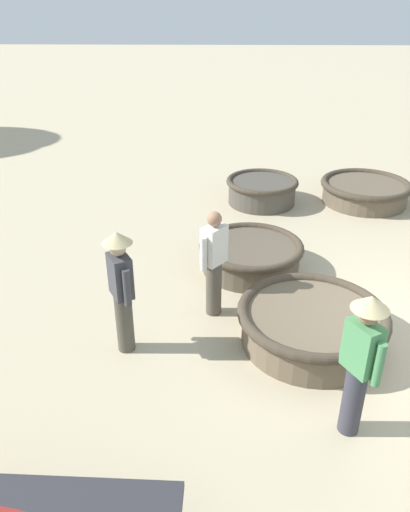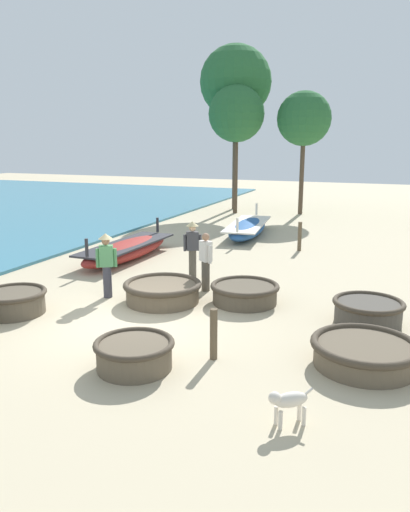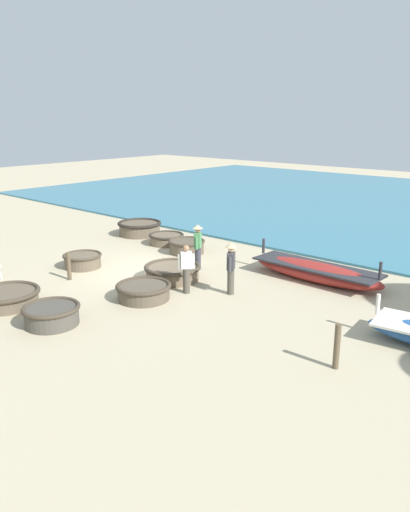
% 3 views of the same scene
% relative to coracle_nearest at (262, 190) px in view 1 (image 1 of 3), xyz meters
% --- Properties ---
extents(coracle_nearest, '(1.55, 1.55, 0.54)m').
position_rel_coracle_nearest_xyz_m(coracle_nearest, '(0.00, 0.00, 0.00)').
color(coracle_nearest, '#4C473F').
rests_on(coracle_nearest, ground).
extents(coracle_far_left, '(1.71, 1.71, 0.49)m').
position_rel_coracle_nearest_xyz_m(coracle_far_left, '(-2.94, 0.40, -0.03)').
color(coracle_far_left, brown).
rests_on(coracle_far_left, ground).
extents(coracle_far_right, '(1.92, 1.92, 0.48)m').
position_rel_coracle_nearest_xyz_m(coracle_far_right, '(0.09, -2.24, -0.03)').
color(coracle_far_right, brown).
rests_on(coracle_far_right, ground).
extents(coracle_upturned, '(1.95, 1.95, 0.52)m').
position_rel_coracle_nearest_xyz_m(coracle_upturned, '(-4.87, -0.27, -0.01)').
color(coracle_upturned, brown).
rests_on(coracle_upturned, ground).
extents(fisherman_crouching, '(0.47, 0.36, 1.67)m').
position_rel_coracle_nearest_xyz_m(fisherman_crouching, '(-5.06, 2.12, 0.66)').
color(fisherman_crouching, '#4C473D').
rests_on(fisherman_crouching, ground).
extents(fisherman_with_hat, '(0.47, 0.36, 1.67)m').
position_rel_coracle_nearest_xyz_m(fisherman_with_hat, '(-6.35, -0.44, 0.66)').
color(fisherman_with_hat, '#383842').
rests_on(fisherman_with_hat, ground).
extents(fisherman_by_coracle, '(0.43, 0.38, 1.57)m').
position_rel_coracle_nearest_xyz_m(fisherman_by_coracle, '(-4.21, 1.00, 0.54)').
color(fisherman_by_coracle, '#4C473D').
rests_on(fisherman_by_coracle, ground).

